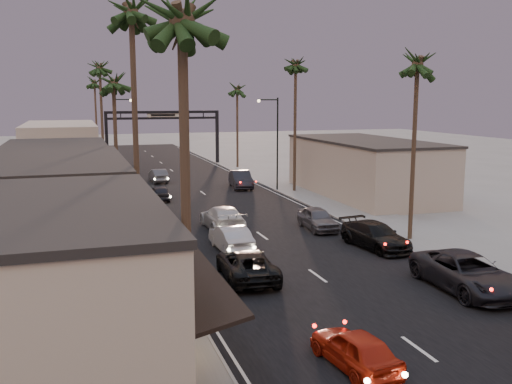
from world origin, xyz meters
TOP-DOWN VIEW (x-y plane):
  - ground at (0.00, 40.00)m, footprint 200.00×200.00m
  - road at (0.00, 45.00)m, footprint 14.00×120.00m
  - sidewalk_left at (-9.50, 52.00)m, footprint 5.00×92.00m
  - sidewalk_right at (9.50, 52.00)m, footprint 5.00×92.00m
  - storefront_near at (-13.00, 12.00)m, footprint 8.00×12.00m
  - storefront_mid at (-13.00, 26.00)m, footprint 8.00×14.00m
  - storefront_far at (-13.00, 42.00)m, footprint 8.00×16.00m
  - storefront_dist at (-13.00, 65.00)m, footprint 8.00×20.00m
  - building_right at (14.00, 40.00)m, footprint 8.00×18.00m
  - arch at (0.00, 70.00)m, footprint 15.20×0.40m
  - streetlight_right at (6.92, 45.00)m, footprint 2.13×0.30m
  - streetlight_left at (-6.92, 58.00)m, footprint 2.13×0.30m
  - palm_la at (-8.60, 9.00)m, footprint 3.20×3.20m
  - palm_lb at (-8.60, 22.00)m, footprint 3.20×3.20m
  - palm_lc at (-8.60, 36.00)m, footprint 3.20×3.20m
  - palm_ld at (-8.60, 55.00)m, footprint 3.20×3.20m
  - palm_ra at (8.60, 24.00)m, footprint 3.20×3.20m
  - palm_rb at (8.60, 44.00)m, footprint 3.20×3.20m
  - palm_rc at (8.60, 64.00)m, footprint 3.20×3.20m
  - palm_far at (-8.30, 78.00)m, footprint 3.20×3.20m
  - oncoming_red at (-2.87, 9.44)m, footprint 2.04×4.09m
  - oncoming_pickup at (-3.59, 19.60)m, footprint 2.91×5.57m
  - oncoming_silver at (-2.92, 25.10)m, footprint 1.69×4.65m
  - oncoming_white at (-2.00, 30.60)m, footprint 2.30×5.65m
  - oncoming_dgrey at (-4.52, 43.24)m, footprint 1.59×3.94m
  - oncoming_grey_far at (-3.02, 54.33)m, footprint 1.69×4.40m
  - curbside_near at (5.78, 14.85)m, footprint 3.10×6.35m
  - curbside_black at (5.54, 22.97)m, footprint 2.85×5.58m
  - curbside_grey at (4.24, 28.63)m, footprint 1.97×4.53m
  - curbside_far at (4.32, 47.84)m, footprint 2.44×5.41m

SIDE VIEW (x-z plane):
  - ground at x=0.00m, z-range 0.00..0.00m
  - road at x=0.00m, z-range -0.01..0.01m
  - sidewalk_left at x=-9.50m, z-range 0.00..0.12m
  - sidewalk_right at x=9.50m, z-range 0.00..0.12m
  - oncoming_red at x=-2.87m, z-range 0.00..1.34m
  - oncoming_dgrey at x=-4.52m, z-range 0.00..1.34m
  - oncoming_grey_far at x=-3.02m, z-range 0.00..1.43m
  - oncoming_pickup at x=-3.59m, z-range 0.00..1.50m
  - curbside_grey at x=4.24m, z-range 0.00..1.52m
  - oncoming_silver at x=-2.92m, z-range 0.00..1.52m
  - curbside_black at x=5.54m, z-range 0.00..1.55m
  - oncoming_white at x=-2.00m, z-range 0.00..1.64m
  - curbside_far at x=4.32m, z-range 0.00..1.72m
  - curbside_near at x=5.78m, z-range 0.00..1.74m
  - storefront_far at x=-13.00m, z-range 0.00..5.00m
  - building_right at x=14.00m, z-range 0.00..5.00m
  - storefront_near at x=-13.00m, z-range 0.00..5.50m
  - storefront_mid at x=-13.00m, z-range 0.00..5.50m
  - storefront_dist at x=-13.00m, z-range 0.00..6.00m
  - streetlight_right at x=6.92m, z-range 0.83..9.83m
  - streetlight_left at x=-6.92m, z-range 0.83..9.83m
  - arch at x=0.00m, z-range 1.90..9.17m
  - palm_lc at x=-8.60m, z-range 4.37..16.57m
  - palm_rc at x=8.60m, z-range 4.37..16.57m
  - palm_la at x=-8.60m, z-range 4.84..18.04m
  - palm_ra at x=8.60m, z-range 4.84..18.04m
  - palm_far at x=-8.30m, z-range 4.84..18.04m
  - palm_ld at x=-8.60m, z-range 5.32..19.52m
  - palm_rb at x=8.60m, z-range 5.32..19.52m
  - palm_lb at x=-8.60m, z-range 5.79..20.99m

